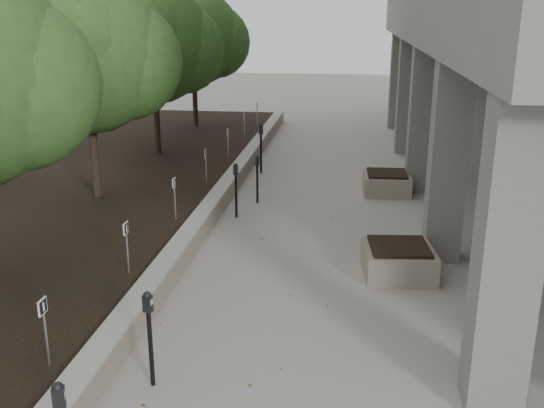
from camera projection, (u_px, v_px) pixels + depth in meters
The scene contains 19 objects.
retaining_wall at pixel (222, 195), 16.12m from camera, with size 0.39×26.00×0.50m, color gray, non-canonical shape.
planting_bed at pixel (89, 192), 16.59m from camera, with size 7.00×26.00×0.40m, color black.
crabapple_tree_3 at pixel (89, 87), 14.68m from camera, with size 4.60×4.00×5.44m, color #28501E, non-canonical shape.
crabapple_tree_4 at pixel (154, 69), 19.41m from camera, with size 4.60×4.00×5.44m, color #28501E, non-canonical shape.
crabapple_tree_5 at pixel (193, 58), 24.14m from camera, with size 4.60×4.00×5.44m, color #28501E, non-canonical shape.
parking_sign_2 at pixel (46, 332), 7.95m from camera, with size 0.04×0.22×0.96m, color black, non-canonical shape.
parking_sign_3 at pixel (127, 248), 10.79m from camera, with size 0.04×0.22×0.96m, color black, non-canonical shape.
parking_sign_4 at pixel (175, 199), 13.63m from camera, with size 0.04×0.22×0.96m, color black, non-canonical shape.
parking_sign_5 at pixel (206, 167), 16.47m from camera, with size 0.04×0.22×0.96m, color black, non-canonical shape.
parking_sign_6 at pixel (228, 144), 19.30m from camera, with size 0.04×0.22×0.96m, color black, non-canonical shape.
parking_sign_7 at pixel (244, 127), 22.14m from camera, with size 0.04×0.22×0.96m, color black, non-canonical shape.
parking_sign_8 at pixel (257, 114), 24.98m from camera, with size 0.04×0.22×0.96m, color black, non-canonical shape.
parking_meter_2 at pixel (150, 339), 8.14m from camera, with size 0.14×0.10×1.40m, color black, non-canonical shape.
parking_meter_3 at pixel (236, 191), 14.95m from camera, with size 0.14×0.10×1.37m, color black, non-canonical shape.
parking_meter_4 at pixel (257, 179), 16.09m from camera, with size 0.13×0.09×1.29m, color black, non-canonical shape.
parking_meter_5 at pixel (261, 149), 19.10m from camera, with size 0.15×0.11×1.56m, color black, non-canonical shape.
planter_front at pixel (398, 260), 11.76m from camera, with size 1.31×1.31×0.61m, color gray, non-canonical shape.
planter_back at pixel (386, 183), 17.10m from camera, with size 1.28×1.28×0.60m, color gray, non-canonical shape.
berry_scatter at pixel (266, 267), 12.19m from camera, with size 3.30×14.10×0.02m, color maroon, non-canonical shape.
Camera 1 is at (1.49, -6.14, 4.86)m, focal length 40.50 mm.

